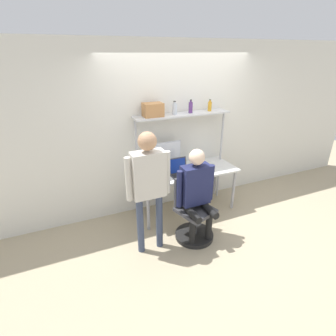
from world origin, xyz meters
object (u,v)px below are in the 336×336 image
Objects in this scene: office_chair at (193,219)px; bottle_amber at (210,106)px; laptop at (179,170)px; person_standing at (148,179)px; cell_phone at (193,172)px; person_seated at (197,189)px; bottle_clear at (175,109)px; monitor at (164,154)px; storage_box at (153,110)px; bottle_purple at (191,107)px.

office_chair is 5.08× the size of bottle_amber.
bottle_amber is (0.66, 0.27, 0.90)m from laptop.
person_standing is at bearing -179.17° from office_chair.
office_chair is at bearing 0.83° from person_standing.
person_seated reaches higher than cell_phone.
person_standing is (-0.71, -0.60, 0.26)m from laptop.
bottle_clear is at bearing 85.19° from person_seated.
person_seated is at bearing -114.21° from cell_phone.
monitor is at bearing 115.82° from laptop.
monitor is 0.55m from cell_phone.
storage_box reaches higher than laptop.
cell_phone is at bearing 65.79° from person_seated.
person_standing is at bearing -122.67° from monitor.
monitor is 0.95m from person_seated.
person_standing is at bearing -114.48° from storage_box.
cell_phone is 1.02m from bottle_purple.
bottle_amber is (0.80, -0.01, 0.71)m from monitor.
monitor is at bearing 140.53° from cell_phone.
laptop is 0.18× the size of person_standing.
storage_box is at bearing 180.00° from bottle_amber.
person_standing is 1.49m from bottle_purple.
cell_phone is at bearing -5.77° from laptop.
bottle_amber is (1.37, 0.87, 0.64)m from person_standing.
bottle_purple is at bearing 68.92° from person_seated.
monitor is at bearing 57.33° from person_standing.
person_seated is at bearing -111.08° from bottle_purple.
bottle_purple is 1.11× the size of bottle_amber.
person_seated is at bearing -73.29° from storage_box.
bottle_amber reaches higher than person_seated.
person_seated is (0.01, -0.05, 0.52)m from office_chair.
monitor is 2.00× the size of laptop.
person_seated is at bearing -83.65° from monitor.
office_chair reaches higher than cell_phone.
office_chair is 4.59× the size of bottle_purple.
monitor is 0.63× the size of office_chair.
monitor is 3.22× the size of bottle_amber.
person_seated is 6.80× the size of bottle_clear.
laptop reaches higher than cell_phone.
bottle_amber is (0.42, 0.30, 0.96)m from cell_phone.
office_chair is 0.68× the size of person_seated.
cell_phone is 0.52× the size of storage_box.
bottle_amber is at bearing -0.92° from monitor.
bottle_clear is (0.08, 0.91, 0.91)m from person_seated.
bottle_clear is (0.04, 0.27, 0.90)m from laptop.
storage_box is at bearing 138.47° from laptop.
bottle_amber is 0.92× the size of bottle_clear.
bottle_clear is (-0.27, -0.00, -0.00)m from bottle_purple.
person_standing is at bearing -139.49° from bottle_purple.
bottle_amber is at bearing -0.00° from storage_box.
monitor is 1.14m from office_chair.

